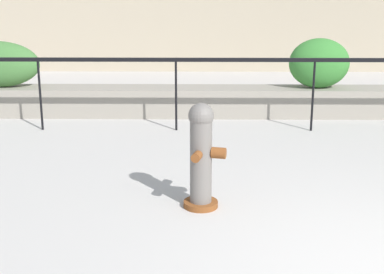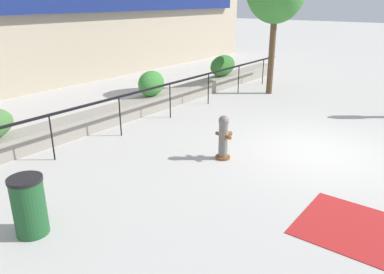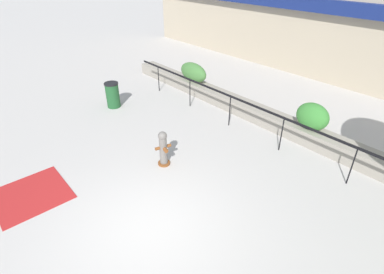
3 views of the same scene
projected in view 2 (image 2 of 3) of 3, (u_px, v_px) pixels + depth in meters
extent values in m
plane|color=#BCB7B2|center=(319.00, 153.00, 9.41)|extent=(120.00, 120.00, 0.00)
cube|color=navy|center=(44.00, 6.00, 14.68)|extent=(27.00, 0.36, 0.56)
cube|color=gray|center=(146.00, 105.00, 12.73)|extent=(18.00, 0.70, 0.50)
cube|color=black|center=(170.00, 84.00, 11.81)|extent=(15.00, 0.05, 0.06)
cylinder|color=black|center=(52.00, 137.00, 8.80)|extent=(0.04, 0.04, 1.15)
cylinder|color=black|center=(120.00, 116.00, 10.40)|extent=(0.04, 0.04, 1.15)
cylinder|color=black|center=(170.00, 100.00, 11.99)|extent=(0.04, 0.04, 1.15)
cylinder|color=black|center=(208.00, 89.00, 13.59)|extent=(0.04, 0.04, 1.15)
cylinder|color=black|center=(239.00, 79.00, 15.19)|extent=(0.04, 0.04, 1.15)
cylinder|color=black|center=(263.00, 72.00, 16.79)|extent=(0.04, 0.04, 1.15)
ellipsoid|color=#387F33|center=(151.00, 83.00, 12.73)|extent=(1.05, 0.70, 0.86)
ellipsoid|color=#2D6B28|center=(223.00, 66.00, 16.07)|extent=(1.60, 0.70, 0.89)
cylinder|color=brown|center=(223.00, 157.00, 9.07)|extent=(0.42, 0.42, 0.06)
cylinder|color=slate|center=(223.00, 140.00, 8.91)|extent=(0.27, 0.27, 0.85)
sphere|color=slate|center=(224.00, 121.00, 8.75)|extent=(0.25, 0.25, 0.25)
cylinder|color=brown|center=(229.00, 134.00, 8.99)|extent=(0.16, 0.14, 0.11)
cylinder|color=brown|center=(228.00, 137.00, 8.75)|extent=(0.12, 0.14, 0.09)
cylinder|color=brown|center=(218.00, 134.00, 9.01)|extent=(0.12, 0.14, 0.09)
cylinder|color=brown|center=(271.00, 57.00, 14.83)|extent=(0.24, 0.24, 2.98)
cube|color=#B22323|center=(352.00, 227.00, 6.33)|extent=(1.70, 1.70, 0.01)
cylinder|color=#1E5128|center=(29.00, 208.00, 6.02)|extent=(0.52, 0.52, 0.95)
cylinder|color=black|center=(25.00, 180.00, 5.85)|extent=(0.55, 0.55, 0.06)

